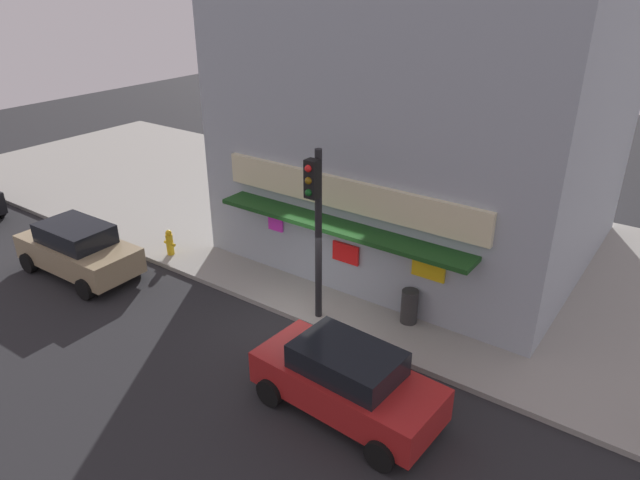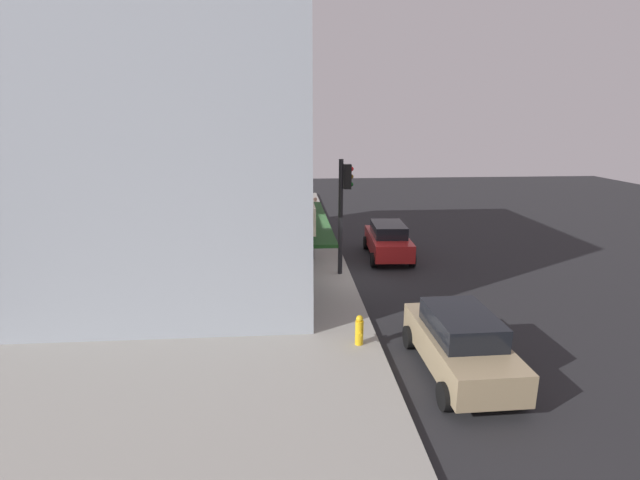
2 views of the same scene
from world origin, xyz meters
name	(u,v)px [view 2 (image 2 of 2)]	position (x,y,z in m)	size (l,w,h in m)	color
ground_plane	(351,279)	(0.00, 0.00, 0.00)	(64.33, 64.33, 0.00)	#232326
sidewalk	(202,282)	(0.00, 5.94, 0.07)	(42.89, 11.87, 0.15)	gray
corner_building	(177,164)	(0.30, 6.60, 4.63)	(10.62, 10.43, 8.98)	#9EA8B2
traffic_light	(344,202)	(0.36, 0.32, 3.13)	(0.32, 0.58, 4.63)	black
fire_hydrant	(359,330)	(-5.73, 0.60, 0.57)	(0.47, 0.23, 0.87)	gold
trash_can	(309,249)	(2.47, 1.58, 0.61)	(0.44, 0.44, 0.94)	#2D2D2D
pedestrian	(315,211)	(8.83, 0.89, 1.09)	(0.53, 0.52, 1.74)	black
parked_car_red	(388,240)	(2.91, -2.11, 0.83)	(4.15, 2.10, 1.62)	#AD1E1E
parked_car_tan	(460,343)	(-7.18, -1.72, 0.85)	(4.13, 2.03, 1.66)	#9E8966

